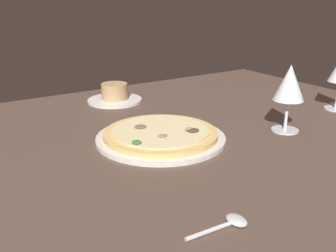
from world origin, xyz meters
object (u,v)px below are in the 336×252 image
Objects in this scene: pizza_main at (161,135)px; spoon at (229,223)px; wine_glass_far at (289,85)px; ramekin_on_saucer at (115,95)px.

spoon is (-10.37, -36.67, -0.73)cm from pizza_main.
spoon is at bearing -148.53° from wine_glass_far.
wine_glass_far is at bearing -21.10° from pizza_main.
wine_glass_far reaches higher than spoon.
pizza_main is 38.16cm from ramekin_on_saucer.
wine_glass_far is at bearing -63.61° from ramekin_on_saucer.
spoon is at bearing -105.78° from pizza_main.
ramekin_on_saucer is at bearing 77.69° from spoon.
pizza_main is at bearing -98.84° from ramekin_on_saucer.
ramekin_on_saucer is 1.61× the size of spoon.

